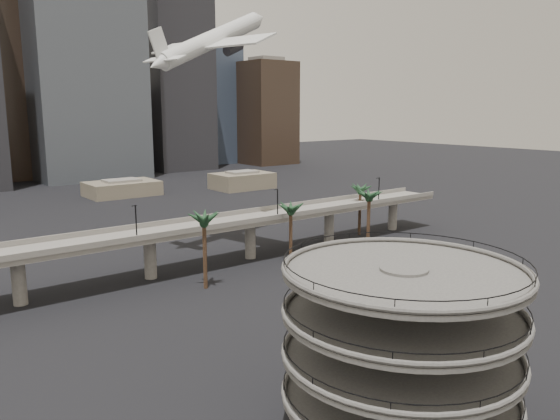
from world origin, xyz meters
TOP-DOWN VIEW (x-y plane):
  - ground at (0.00, 0.00)m, footprint 700.00×700.00m
  - parking_ramp at (-13.00, -4.00)m, footprint 22.20×22.20m
  - overpass at (0.00, 55.00)m, footprint 130.00×9.30m
  - palm_trees at (21.48, 47.47)m, footprint 54.40×18.40m
  - low_buildings at (6.89, 142.30)m, footprint 135.00×27.50m
  - skyline at (15.11, 217.08)m, footprint 269.00×86.00m
  - airborne_jet at (10.48, 67.48)m, footprint 34.05×31.43m
  - car_a at (-3.60, 13.86)m, footprint 4.32×2.39m
  - car_b at (20.28, 23.25)m, footprint 5.16×3.33m
  - car_c at (33.47, 16.98)m, footprint 4.97×3.37m

SIDE VIEW (x-z plane):
  - ground at x=0.00m, z-range 0.00..0.00m
  - car_c at x=33.47m, z-range 0.00..1.34m
  - car_a at x=-3.60m, z-range 0.00..1.39m
  - car_b at x=20.28m, z-range 0.00..1.61m
  - low_buildings at x=6.89m, z-range -0.54..6.26m
  - overpass at x=0.00m, z-range -0.01..14.69m
  - parking_ramp at x=-13.00m, z-range 1.16..18.51m
  - palm_trees at x=21.48m, z-range 4.30..18.30m
  - skyline at x=15.11m, z-range -15.66..100.75m
  - airborne_jet at x=10.48m, z-range 36.05..52.48m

